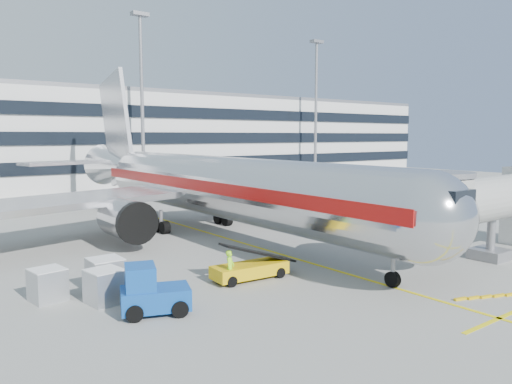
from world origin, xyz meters
TOP-DOWN VIEW (x-y plane):
  - ground at (0.00, 0.00)m, footprint 180.00×180.00m
  - lead_in_line at (0.00, 10.00)m, footprint 0.25×70.00m
  - stop_bar at (0.00, -14.00)m, footprint 6.00×0.25m
  - main_jet at (0.00, 11.72)m, footprint 50.95×48.70m
  - jet_bridge at (12.18, -8.00)m, footprint 17.80×4.50m
  - terminal at (0.00, 57.95)m, footprint 150.00×24.25m
  - light_mast_centre at (8.00, 42.00)m, footprint 2.40×1.20m
  - light_mast_east at (42.00, 42.00)m, footprint 2.40×1.20m
  - belt_loader at (-5.42, -1.96)m, footprint 4.86×2.02m
  - baggage_tug at (-12.53, -3.75)m, footprint 3.62×2.91m
  - cargo_container_left at (-15.90, 1.20)m, footprint 1.77×1.77m
  - cargo_container_right at (-12.98, 0.93)m, footprint 1.71×1.71m
  - cargo_container_front at (-13.70, -0.92)m, footprint 1.83×1.83m
  - ramp_worker at (-6.98, -2.20)m, footprint 0.86×0.82m

SIDE VIEW (x-z plane):
  - ground at x=0.00m, z-range 0.00..0.00m
  - lead_in_line at x=0.00m, z-range 0.00..0.01m
  - stop_bar at x=0.00m, z-range 0.00..0.01m
  - belt_loader at x=-5.42m, z-range -0.50..1.80m
  - cargo_container_left at x=-15.90m, z-range 0.00..1.67m
  - cargo_container_front at x=-13.70m, z-range 0.00..1.73m
  - cargo_container_right at x=-12.98m, z-range 0.01..1.82m
  - ramp_worker at x=-6.98m, z-range 0.00..1.98m
  - baggage_tug at x=-12.53m, z-range -0.15..2.23m
  - jet_bridge at x=12.18m, z-range 0.37..7.37m
  - main_jet at x=0.00m, z-range -3.79..12.26m
  - terminal at x=0.00m, z-range 0.00..15.60m
  - light_mast_centre at x=8.00m, z-range 2.15..27.60m
  - light_mast_east at x=42.00m, z-range 2.15..27.60m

